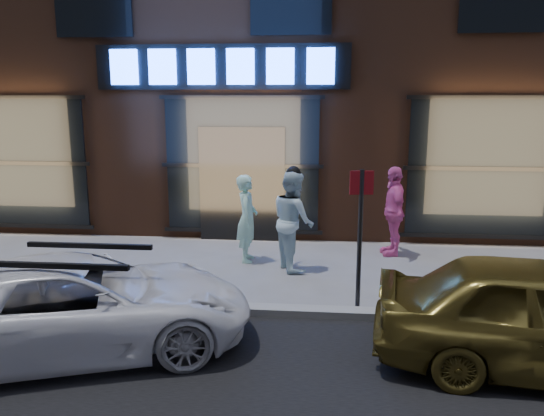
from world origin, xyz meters
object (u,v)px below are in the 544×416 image
at_px(man_bowtie, 247,218).
at_px(sign_post, 360,228).
at_px(passerby, 393,211).
at_px(white_suv, 79,305).
at_px(man_cap, 293,220).

bearing_deg(man_bowtie, sign_post, -143.82).
distance_m(passerby, white_suv, 6.12).
height_order(man_bowtie, sign_post, sign_post).
distance_m(man_cap, sign_post, 2.16).
bearing_deg(man_bowtie, passerby, -80.50).
height_order(man_bowtie, passerby, passerby).
bearing_deg(passerby, man_cap, -66.90).
relative_size(passerby, white_suv, 0.42).
distance_m(man_cap, passerby, 2.14).
xyz_separation_m(passerby, white_suv, (-4.26, -4.39, -0.29)).
xyz_separation_m(man_bowtie, passerby, (2.74, 0.66, 0.05)).
bearing_deg(sign_post, white_suv, -164.52).
bearing_deg(white_suv, man_cap, -55.11).
xyz_separation_m(man_cap, passerby, (1.87, 1.04, -0.02)).
bearing_deg(white_suv, sign_post, -86.20).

